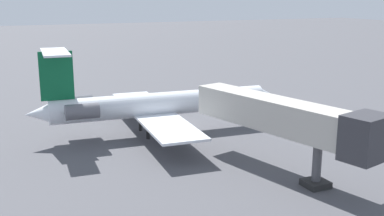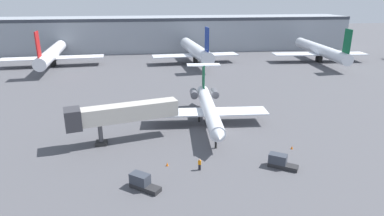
% 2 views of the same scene
% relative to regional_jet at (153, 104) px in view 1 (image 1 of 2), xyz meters
% --- Properties ---
extents(ground_plane, '(400.00, 400.00, 0.10)m').
position_rel_regional_jet_xyz_m(ground_plane, '(1.18, -3.91, -3.31)').
color(ground_plane, '#4C4C51').
extents(regional_jet, '(22.03, 27.28, 9.19)m').
position_rel_regional_jet_xyz_m(regional_jet, '(0.00, 0.00, 0.00)').
color(regional_jet, silver).
rests_on(regional_jet, ground_plane).
extents(jet_bridge, '(17.93, 7.13, 6.49)m').
position_rel_regional_jet_xyz_m(jet_bridge, '(-15.98, -5.93, 1.53)').
color(jet_bridge, '#B7B2A8').
rests_on(jet_bridge, ground_plane).
extents(ground_crew_marshaller, '(0.47, 0.39, 1.69)m').
position_rel_regional_jet_xyz_m(ground_crew_marshaller, '(-4.35, -16.87, -2.41)').
color(ground_crew_marshaller, black).
rests_on(ground_crew_marshaller, ground_plane).
extents(baggage_tug_lead, '(4.01, 3.57, 1.90)m').
position_rel_regional_jet_xyz_m(baggage_tug_lead, '(-12.10, -20.35, -2.43)').
color(baggage_tug_lead, '#262628').
rests_on(baggage_tug_lead, ground_plane).
extents(baggage_tug_trailing, '(4.10, 3.39, 1.90)m').
position_rel_regional_jet_xyz_m(baggage_tug_trailing, '(6.83, -17.66, -2.43)').
color(baggage_tug_trailing, '#262628').
rests_on(baggage_tug_trailing, ground_plane).
extents(traffic_cone_near, '(0.36, 0.36, 0.55)m').
position_rel_regional_jet_xyz_m(traffic_cone_near, '(10.94, -12.45, -2.99)').
color(traffic_cone_near, orange).
rests_on(traffic_cone_near, ground_plane).
extents(traffic_cone_mid, '(0.36, 0.36, 0.55)m').
position_rel_regional_jet_xyz_m(traffic_cone_mid, '(-8.68, -15.12, -2.99)').
color(traffic_cone_mid, orange).
rests_on(traffic_cone_mid, ground_plane).
extents(traffic_cone_far, '(0.36, 0.36, 0.55)m').
position_rel_regional_jet_xyz_m(traffic_cone_far, '(8.53, -14.59, -2.99)').
color(traffic_cone_far, orange).
rests_on(traffic_cone_far, ground_plane).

